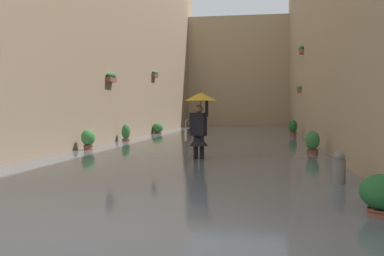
{
  "coord_description": "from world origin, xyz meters",
  "views": [
    {
      "loc": [
        -2.07,
        4.14,
        1.51
      ],
      "look_at": [
        -0.14,
        -7.41,
        1.01
      ],
      "focal_mm": 40.87,
      "sensor_mm": 36.0,
      "label": 1
    }
  ],
  "objects_px": {
    "potted_plant_mid_right": "(126,135)",
    "person_wading": "(200,116)",
    "potted_plant_far_left": "(312,144)",
    "potted_plant_far_right": "(88,140)",
    "potted_plant_near_left": "(293,129)",
    "potted_plant_mid_left": "(383,198)",
    "potted_plant_near_right": "(158,129)",
    "mooring_bollard": "(339,173)"
  },
  "relations": [
    {
      "from": "potted_plant_mid_right",
      "to": "person_wading",
      "type": "bearing_deg",
      "value": 123.71
    },
    {
      "from": "potted_plant_far_left",
      "to": "potted_plant_far_right",
      "type": "height_order",
      "value": "potted_plant_far_left"
    },
    {
      "from": "potted_plant_far_right",
      "to": "potted_plant_near_left",
      "type": "distance_m",
      "value": 10.77
    },
    {
      "from": "potted_plant_mid_left",
      "to": "potted_plant_near_right",
      "type": "bearing_deg",
      "value": -67.6
    },
    {
      "from": "potted_plant_mid_right",
      "to": "potted_plant_far_right",
      "type": "bearing_deg",
      "value": 90.44
    },
    {
      "from": "potted_plant_far_right",
      "to": "potted_plant_mid_right",
      "type": "height_order",
      "value": "potted_plant_mid_right"
    },
    {
      "from": "person_wading",
      "to": "mooring_bollard",
      "type": "relative_size",
      "value": 2.61
    },
    {
      "from": "potted_plant_far_left",
      "to": "potted_plant_near_left",
      "type": "bearing_deg",
      "value": -89.77
    },
    {
      "from": "potted_plant_far_left",
      "to": "potted_plant_near_right",
      "type": "distance_m",
      "value": 12.13
    },
    {
      "from": "potted_plant_near_right",
      "to": "potted_plant_mid_right",
      "type": "relative_size",
      "value": 0.87
    },
    {
      "from": "potted_plant_near_left",
      "to": "mooring_bollard",
      "type": "xyz_separation_m",
      "value": [
        0.04,
        13.46,
        -0.16
      ]
    },
    {
      "from": "potted_plant_far_right",
      "to": "mooring_bollard",
      "type": "bearing_deg",
      "value": 142.87
    },
    {
      "from": "potted_plant_far_left",
      "to": "potted_plant_near_right",
      "type": "bearing_deg",
      "value": -54.28
    },
    {
      "from": "potted_plant_mid_left",
      "to": "potted_plant_near_left",
      "type": "distance_m",
      "value": 15.86
    },
    {
      "from": "potted_plant_mid_left",
      "to": "potted_plant_far_right",
      "type": "distance_m",
      "value": 10.38
    },
    {
      "from": "potted_plant_far_right",
      "to": "potted_plant_near_right",
      "type": "relative_size",
      "value": 1.11
    },
    {
      "from": "potted_plant_mid_left",
      "to": "mooring_bollard",
      "type": "height_order",
      "value": "mooring_bollard"
    },
    {
      "from": "potted_plant_mid_left",
      "to": "potted_plant_far_left",
      "type": "height_order",
      "value": "potted_plant_far_left"
    },
    {
      "from": "potted_plant_mid_left",
      "to": "potted_plant_mid_right",
      "type": "bearing_deg",
      "value": -58.66
    },
    {
      "from": "person_wading",
      "to": "potted_plant_mid_left",
      "type": "bearing_deg",
      "value": 118.74
    },
    {
      "from": "potted_plant_mid_left",
      "to": "potted_plant_near_left",
      "type": "bearing_deg",
      "value": -89.68
    },
    {
      "from": "potted_plant_far_right",
      "to": "potted_plant_near_left",
      "type": "xyz_separation_m",
      "value": [
        -6.95,
        -8.23,
        0.04
      ]
    },
    {
      "from": "potted_plant_far_left",
      "to": "potted_plant_mid_right",
      "type": "height_order",
      "value": "potted_plant_mid_right"
    },
    {
      "from": "person_wading",
      "to": "potted_plant_near_right",
      "type": "distance_m",
      "value": 12.33
    },
    {
      "from": "potted_plant_mid_left",
      "to": "potted_plant_mid_right",
      "type": "distance_m",
      "value": 13.59
    },
    {
      "from": "potted_plant_near_left",
      "to": "person_wading",
      "type": "bearing_deg",
      "value": 73.4
    },
    {
      "from": "potted_plant_far_right",
      "to": "potted_plant_mid_right",
      "type": "relative_size",
      "value": 0.97
    },
    {
      "from": "person_wading",
      "to": "potted_plant_far_left",
      "type": "distance_m",
      "value": 3.64
    },
    {
      "from": "potted_plant_near_left",
      "to": "potted_plant_mid_right",
      "type": "height_order",
      "value": "potted_plant_near_left"
    },
    {
      "from": "person_wading",
      "to": "mooring_bollard",
      "type": "height_order",
      "value": "person_wading"
    },
    {
      "from": "potted_plant_near_left",
      "to": "potted_plant_mid_left",
      "type": "bearing_deg",
      "value": 90.32
    },
    {
      "from": "potted_plant_far_right",
      "to": "mooring_bollard",
      "type": "relative_size",
      "value": 1.11
    },
    {
      "from": "potted_plant_mid_left",
      "to": "potted_plant_mid_right",
      "type": "height_order",
      "value": "potted_plant_mid_right"
    },
    {
      "from": "person_wading",
      "to": "potted_plant_near_right",
      "type": "bearing_deg",
      "value": -70.94
    },
    {
      "from": "mooring_bollard",
      "to": "person_wading",
      "type": "bearing_deg",
      "value": -47.65
    },
    {
      "from": "potted_plant_far_right",
      "to": "potted_plant_far_left",
      "type": "bearing_deg",
      "value": 178.59
    },
    {
      "from": "person_wading",
      "to": "potted_plant_mid_left",
      "type": "distance_m",
      "value": 6.56
    },
    {
      "from": "mooring_bollard",
      "to": "potted_plant_far_right",
      "type": "bearing_deg",
      "value": -37.13
    },
    {
      "from": "potted_plant_near_left",
      "to": "mooring_bollard",
      "type": "height_order",
      "value": "potted_plant_near_left"
    },
    {
      "from": "potted_plant_far_right",
      "to": "potted_plant_mid_right",
      "type": "bearing_deg",
      "value": -89.56
    },
    {
      "from": "potted_plant_mid_left",
      "to": "potted_plant_mid_right",
      "type": "relative_size",
      "value": 0.8
    },
    {
      "from": "potted_plant_mid_left",
      "to": "mooring_bollard",
      "type": "bearing_deg",
      "value": -87.01
    }
  ]
}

